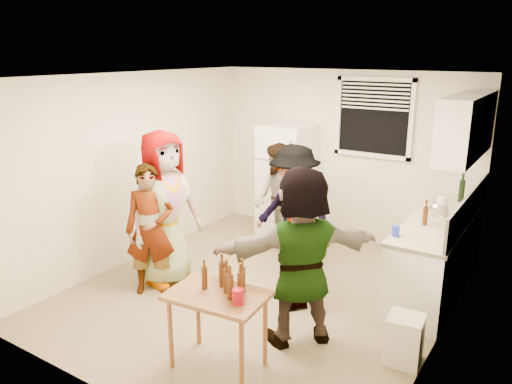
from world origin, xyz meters
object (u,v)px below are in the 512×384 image
Objects in this scene: guest_back_right at (293,275)px; guest_stripe at (154,291)px; beer_bottle_counter at (424,225)px; serving_table at (219,365)px; guest_orange at (299,338)px; guest_black at (297,303)px; trash_bin at (405,337)px; beer_bottle_table at (205,288)px; refrigerator at (286,180)px; blue_cup at (395,236)px; guest_back_left at (277,252)px; kettle at (438,216)px; red_cup at (238,304)px; wine_bottle at (460,202)px; guest_grey at (168,281)px.

guest_stripe is at bearing -126.30° from guest_back_right.
beer_bottle_counter is 0.25× the size of serving_table.
beer_bottle_counter is 1.89m from guest_orange.
beer_bottle_counter is at bearing 84.03° from guest_black.
trash_bin is 2.94m from guest_stripe.
guest_black reaches higher than guest_stripe.
beer_bottle_table is (-0.15, 0.02, 0.72)m from serving_table.
refrigerator is 2.70m from blue_cup.
guest_black is at bearing 88.25° from serving_table.
guest_orange is (1.30, -1.78, 0.00)m from guest_back_left.
guest_stripe is 1.75m from guest_back_right.
blue_cup is at bearing -35.68° from refrigerator.
refrigerator is 1.17m from guest_back_left.
kettle is 2.99m from beer_bottle_table.
guest_orange is at bearing -52.54° from guest_back_right.
wine_bottle is at bearing 72.98° from red_cup.
blue_cup is (-0.21, -0.93, -0.00)m from kettle.
refrigerator is 2.72m from guest_stripe.
wine_bottle is at bearing 66.63° from beer_bottle_table.
beer_bottle_counter is at bearing 14.68° from guest_back_right.
refrigerator reaches higher than guest_black.
guest_back_left is at bearing -99.61° from guest_orange.
refrigerator reaches higher than serving_table.
wine_bottle is 0.18× the size of guest_back_left.
guest_orange is at bearing -15.26° from guest_back_left.
wine_bottle is 2.13× the size of red_cup.
beer_bottle_table is (-1.46, -3.39, -0.18)m from wine_bottle.
beer_bottle_table is 0.41m from red_cup.
refrigerator is 1.01× the size of guest_back_right.
red_cup is (-1.06, -3.46, -0.18)m from wine_bottle.
guest_grey is at bearing -53.29° from guest_orange.
trash_bin is at bearing 144.82° from guest_orange.
guest_black is at bearing -117.99° from kettle.
guest_black is (0.94, -1.14, 0.00)m from guest_back_left.
guest_stripe is at bearing -70.96° from guest_back_left.
guest_stripe is at bearing -44.93° from guest_orange.
refrigerator is at bearing 169.84° from guest_black.
blue_cup reaches higher than beer_bottle_table.
wine_bottle is at bearing 91.78° from trash_bin.
blue_cup is at bearing -6.05° from guest_back_right.
beer_bottle_counter is 3.12m from guest_grey.
guest_orange is at bearing -121.80° from blue_cup.
guest_black is at bearing -62.35° from guest_grey.
refrigerator is at bearing 5.09° from guest_grey.
wine_bottle reaches higher than blue_cup.
blue_cup is at bearing -107.11° from beer_bottle_counter.
guest_back_left is (0.67, 1.52, 0.00)m from guest_grey.
trash_bin is 1.71m from serving_table.
guest_grey reaches higher than guest_orange.
guest_back_right is (-1.56, -0.63, -0.90)m from kettle.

